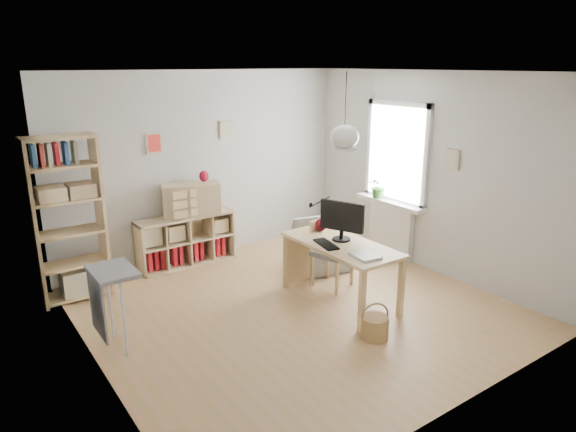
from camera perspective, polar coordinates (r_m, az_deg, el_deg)
ground at (r=6.17m, az=0.86°, el=-10.20°), size 4.50×4.50×0.00m
room_shell at (r=5.79m, az=6.30°, el=8.75°), size 4.50×4.50×4.50m
window_unit at (r=7.54m, az=12.05°, el=6.86°), size 0.07×1.16×1.46m
radiator at (r=7.79m, az=11.36°, el=-1.52°), size 0.10×0.80×0.80m
windowsill at (r=7.63m, az=11.28°, el=1.48°), size 0.22×1.20×0.06m
desk at (r=6.12m, az=5.90°, el=-3.82°), size 0.70×1.50×0.75m
cube_shelf at (r=7.51m, az=-11.49°, el=-3.03°), size 1.40×0.38×0.72m
tall_bookshelf at (r=6.58m, az=-23.36°, el=0.30°), size 0.80×0.38×2.00m
side_table at (r=5.38m, az=-19.45°, el=-7.56°), size 0.40×0.55×0.85m
chair at (r=6.60m, az=4.54°, el=-3.60°), size 0.55×0.55×0.89m
wicker_basket at (r=5.58m, az=9.61°, el=-12.00°), size 0.29×0.29×0.40m
storage_chest at (r=7.22m, az=3.94°, el=-4.12°), size 0.80×0.87×0.71m
monitor at (r=6.10m, az=6.01°, el=-0.30°), size 0.27×0.51×0.47m
keyboard at (r=6.00m, az=4.25°, el=-3.14°), size 0.24×0.43×0.02m
task_lamp at (r=6.47m, az=3.40°, el=0.69°), size 0.36×0.13×0.38m
yarn_ball at (r=6.48m, az=3.66°, el=-0.99°), size 0.15×0.15×0.15m
paper_tray at (r=5.68m, az=8.56°, el=-4.40°), size 0.28×0.33×0.03m
drawer_chest at (r=7.34m, az=-10.71°, el=1.83°), size 0.86×0.59×0.45m
red_vase at (r=7.36m, az=-9.33°, el=4.39°), size 0.13×0.13×0.16m
potted_plant at (r=7.73m, az=10.04°, el=3.30°), size 0.35×0.31×0.35m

